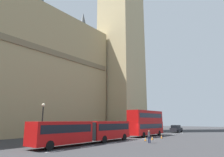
{
  "coord_description": "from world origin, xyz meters",
  "views": [
    {
      "loc": [
        -29.35,
        -17.28,
        3.01
      ],
      "look_at": [
        -4.46,
        2.17,
        9.73
      ],
      "focal_mm": 31.72,
      "sensor_mm": 36.0,
      "label": 1
    }
  ],
  "objects": [
    {
      "name": "traffic_cone_middle",
      "position": [
        0.33,
        -2.2,
        0.28
      ],
      "size": [
        0.36,
        0.36,
        0.58
      ],
      "color": "black",
      "rests_on": "ground_plane"
    },
    {
      "name": "ground_plane",
      "position": [
        0.0,
        0.0,
        0.0
      ],
      "size": [
        160.0,
        160.0,
        0.0
      ],
      "primitive_type": "plane",
      "color": "#333335"
    },
    {
      "name": "street_lamp",
      "position": [
        -13.93,
        6.5,
        3.06
      ],
      "size": [
        0.44,
        0.44,
        5.27
      ],
      "color": "black",
      "rests_on": "ground_plane"
    },
    {
      "name": "articulated_bus",
      "position": [
        -9.89,
        1.99,
        1.75
      ],
      "size": [
        16.42,
        2.54,
        2.9
      ],
      "color": "#B20F0F",
      "rests_on": "ground_plane"
    },
    {
      "name": "traffic_cone_east",
      "position": [
        3.54,
        -2.35,
        0.28
      ],
      "size": [
        0.36,
        0.36,
        0.58
      ],
      "color": "black",
      "rests_on": "ground_plane"
    },
    {
      "name": "clock_tower",
      "position": [
        17.81,
        15.98,
        40.22
      ],
      "size": [
        12.32,
        12.32,
        76.78
      ],
      "color": "tan",
      "rests_on": "ground_plane"
    },
    {
      "name": "pedestrian_near_cones",
      "position": [
        -4.11,
        -4.0,
        0.91
      ],
      "size": [
        0.45,
        0.35,
        1.69
      ],
      "color": "#262D4C",
      "rests_on": "ground_plane"
    },
    {
      "name": "sedan_lead",
      "position": [
        22.18,
        1.98,
        0.91
      ],
      "size": [
        4.4,
        1.86,
        1.85
      ],
      "color": "black",
      "rests_on": "ground_plane"
    },
    {
      "name": "double_decker_bus",
      "position": [
        6.24,
        2.0,
        2.71
      ],
      "size": [
        10.15,
        2.54,
        4.9
      ],
      "color": "#B20F0F",
      "rests_on": "ground_plane"
    },
    {
      "name": "lane_centre_marking",
      "position": [
        1.92,
        0.0,
        0.0
      ],
      "size": [
        39.0,
        0.16,
        0.01
      ],
      "color": "silver",
      "rests_on": "ground_plane"
    },
    {
      "name": "traffic_cone_west",
      "position": [
        -2.05,
        -2.3,
        0.28
      ],
      "size": [
        0.36,
        0.36,
        0.58
      ],
      "color": "black",
      "rests_on": "ground_plane"
    }
  ]
}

